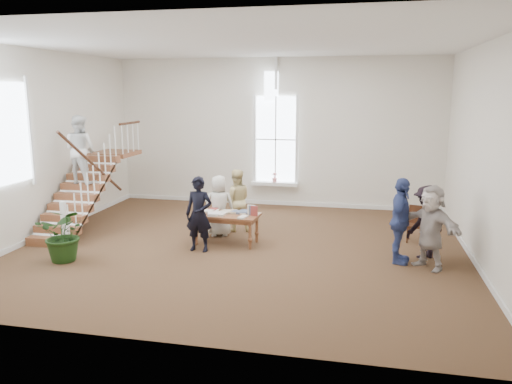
% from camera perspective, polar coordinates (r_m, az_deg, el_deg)
% --- Properties ---
extents(ground, '(10.00, 10.00, 0.00)m').
position_cam_1_polar(ground, '(11.48, -1.64, -6.35)').
color(ground, '#4E361E').
rests_on(ground, ground).
extents(room_shell, '(10.49, 10.00, 10.00)m').
position_cam_1_polar(room_shell, '(15.54, 2.18, -0.07)').
color(room_shell, silver).
rests_on(room_shell, ground).
extents(staircase, '(1.10, 4.10, 2.92)m').
position_cam_1_polar(staircase, '(13.45, -19.20, 2.75)').
color(staircase, brown).
rests_on(staircase, ground).
extents(library_table, '(1.56, 0.86, 0.77)m').
position_cam_1_polar(library_table, '(11.63, -3.52, -2.86)').
color(library_table, brown).
rests_on(library_table, ground).
extents(police_officer, '(0.64, 0.44, 1.68)m').
position_cam_1_polar(police_officer, '(11.10, -6.54, -2.53)').
color(police_officer, black).
rests_on(police_officer, ground).
extents(elderly_woman, '(0.83, 0.65, 1.50)m').
position_cam_1_polar(elderly_woman, '(12.25, -4.23, -1.57)').
color(elderly_woman, silver).
rests_on(elderly_woman, ground).
extents(person_yellow, '(0.92, 0.81, 1.59)m').
position_cam_1_polar(person_yellow, '(12.63, -2.30, -0.95)').
color(person_yellow, beige).
rests_on(person_yellow, ground).
extents(woman_cluster_a, '(0.62, 1.11, 1.79)m').
position_cam_1_polar(woman_cluster_a, '(10.66, 16.16, -3.20)').
color(woman_cluster_a, '#354480').
rests_on(woman_cluster_a, ground).
extents(woman_cluster_b, '(1.15, 1.11, 1.57)m').
position_cam_1_polar(woman_cluster_b, '(11.18, 18.90, -3.27)').
color(woman_cluster_b, black).
rests_on(woman_cluster_b, ground).
extents(woman_cluster_c, '(1.47, 1.49, 1.71)m').
position_cam_1_polar(woman_cluster_c, '(10.54, 19.32, -3.80)').
color(woman_cluster_c, '#BAAEA8').
rests_on(woman_cluster_c, ground).
extents(floor_plant, '(1.20, 1.09, 1.16)m').
position_cam_1_polar(floor_plant, '(11.18, -21.01, -4.52)').
color(floor_plant, '#193611').
rests_on(floor_plant, ground).
extents(side_chair, '(0.44, 0.44, 0.86)m').
position_cam_1_polar(side_chair, '(12.40, 17.81, -3.30)').
color(side_chair, '#351C0E').
rests_on(side_chair, ground).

